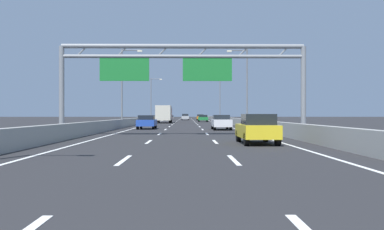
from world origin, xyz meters
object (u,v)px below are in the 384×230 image
Objects in this scene: sign_gantry at (179,66)px; box_truck at (164,113)px; streetlamp_left_far at (152,97)px; streetlamp_left_mid at (124,82)px; streetlamp_right_far at (219,97)px; blue_car at (147,122)px; orange_car at (200,117)px; green_car at (203,118)px; streetlamp_right_mid at (245,83)px; yellow_car at (257,129)px; silver_car at (185,117)px; white_car at (221,122)px.

sign_gantry reaches higher than box_truck.
streetlamp_left_far reaches higher than sign_gantry.
streetlamp_right_far is at bearing 70.42° from streetlamp_left_mid.
streetlamp_left_far is 51.54m from blue_car.
green_car is at bearing -90.34° from orange_car.
green_car is at bearing 97.61° from streetlamp_right_mid.
blue_car is (3.71, -9.22, -4.67)m from streetlamp_left_mid.
streetlamp_left_far is at bearing 90.00° from streetlamp_left_mid.
streetlamp_right_mid is at bearing -90.00° from streetlamp_right_far.
streetlamp_left_mid reaches higher than green_car.
orange_car is at bearing 89.66° from green_car.
sign_gantry reaches higher than yellow_car.
sign_gantry is at bearing -85.49° from box_truck.
green_car is at bearing 79.64° from blue_car.
sign_gantry is 64.92m from streetlamp_left_far.
silver_car is (0.17, 74.78, -4.06)m from sign_gantry.
streetlamp_right_mid is 2.27× the size of yellow_car.
blue_car is at bearing -100.36° from green_car.
sign_gantry is 3.88× the size of orange_car.
yellow_car is at bearing -69.52° from streetlamp_left_mid.
streetlamp_left_far is 2.16× the size of orange_car.
yellow_car is (7.59, -21.04, 0.04)m from blue_car.
streetlamp_right_mid is 2.27× the size of green_car.
sign_gantry is at bearing -75.32° from blue_car.
blue_car is at bearing 104.68° from sign_gantry.
streetlamp_right_far is at bearing 83.17° from sign_gantry.
streetlamp_left_mid and streetlamp_left_far have the same top height.
green_car is at bearing 90.38° from yellow_car.
streetlamp_left_mid and streetlamp_right_mid have the same top height.
orange_car is at bearing 36.38° from streetlamp_left_far.
streetlamp_left_far is 13.46m from silver_car.
streetlamp_right_mid is 12.83m from white_car.
box_truck is (-11.04, 19.43, -3.77)m from streetlamp_right_mid.
streetlamp_right_far is 13.56m from silver_car.
box_truck is at bearing 94.51° from sign_gantry.
green_car is at bearing -47.33° from streetlamp_left_far.
streetlamp_left_far reaches higher than orange_car.
blue_car is at bearing -68.09° from streetlamp_left_mid.
blue_car is (-7.33, 2.08, -0.02)m from white_car.
streetlamp_left_mid reaches higher than box_truck.
streetlamp_left_far reaches higher than white_car.
streetlamp_left_mid is 20.17m from box_truck.
blue_car is (-3.49, 13.32, -4.11)m from sign_gantry.
box_truck is at bearing 103.09° from white_car.
white_car is (3.66, -63.55, -0.04)m from silver_car.
streetlamp_right_mid is at bearing -81.77° from silver_car.
streetlamp_right_mid is 1.17× the size of box_truck.
streetlamp_left_far is 14.93m from streetlamp_right_far.
blue_car is at bearing -102.36° from streetlamp_right_far.
white_car is 1.08× the size of yellow_car.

